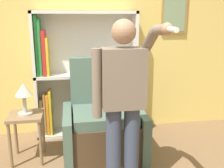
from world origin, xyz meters
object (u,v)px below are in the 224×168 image
(side_table, at_px, (26,124))
(armchair, at_px, (103,124))
(table_lamp, at_px, (24,93))
(bookcase, at_px, (76,76))
(person_standing, at_px, (123,98))

(side_table, bearing_deg, armchair, 2.04)
(table_lamp, bearing_deg, bookcase, 47.36)
(armchair, bearing_deg, bookcase, 114.57)
(bookcase, bearing_deg, side_table, -132.64)
(bookcase, xyz_separation_m, armchair, (0.29, -0.64, -0.49))
(armchair, xyz_separation_m, side_table, (-0.92, -0.03, 0.08))
(bookcase, relative_size, side_table, 3.04)
(armchair, distance_m, side_table, 0.92)
(person_standing, distance_m, table_lamp, 1.25)
(bookcase, xyz_separation_m, side_table, (-0.62, -0.68, -0.41))
(bookcase, height_order, armchair, bookcase)
(person_standing, distance_m, side_table, 1.34)
(bookcase, xyz_separation_m, person_standing, (0.39, -1.41, 0.08))
(side_table, height_order, table_lamp, table_lamp)
(table_lamp, bearing_deg, armchair, 2.04)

